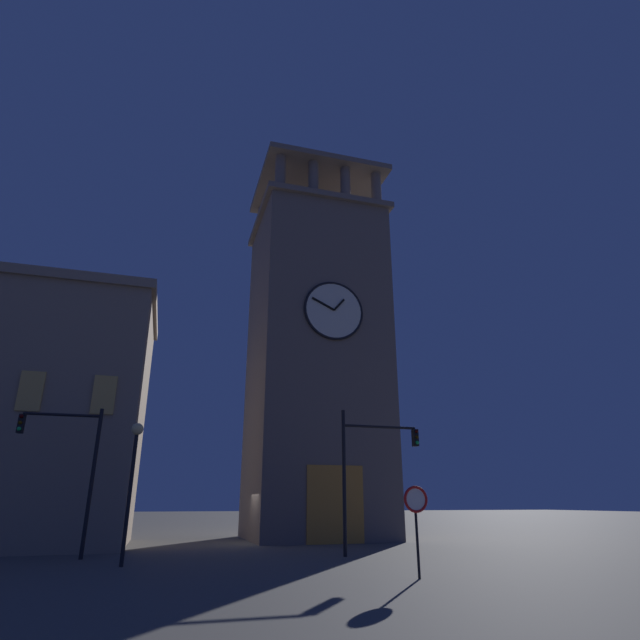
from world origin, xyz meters
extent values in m
plane|color=#56544F|center=(0.00, 0.00, 0.00)|extent=(200.00, 200.00, 0.00)
cube|color=#75665B|center=(-3.80, -2.06, 10.52)|extent=(8.10, 7.88, 21.05)
cube|color=#75665B|center=(-3.80, -2.06, 21.25)|extent=(8.70, 8.48, 0.40)
cylinder|color=#75665B|center=(-7.25, 1.28, 22.77)|extent=(0.70, 0.70, 2.65)
cylinder|color=#75665B|center=(-4.95, 1.28, 22.77)|extent=(0.70, 0.70, 2.65)
cylinder|color=#75665B|center=(-2.65, 1.28, 22.77)|extent=(0.70, 0.70, 2.65)
cylinder|color=#75665B|center=(-0.35, 1.28, 22.77)|extent=(0.70, 0.70, 2.65)
cylinder|color=#75665B|center=(-7.25, -5.40, 22.77)|extent=(0.70, 0.70, 2.65)
cylinder|color=#75665B|center=(-4.95, -5.40, 22.77)|extent=(0.70, 0.70, 2.65)
cylinder|color=#75665B|center=(-2.65, -5.40, 22.77)|extent=(0.70, 0.70, 2.65)
cylinder|color=#75665B|center=(-0.35, -5.40, 22.77)|extent=(0.70, 0.70, 2.65)
cube|color=#75665B|center=(-3.80, -2.06, 24.30)|extent=(8.70, 8.48, 0.40)
cylinder|color=black|center=(-3.80, -2.06, 26.14)|extent=(0.12, 0.12, 3.28)
cylinder|color=silver|center=(-3.80, 1.94, 13.10)|extent=(3.63, 0.12, 3.63)
torus|color=black|center=(-3.80, 1.96, 13.10)|extent=(3.79, 0.16, 3.79)
cube|color=black|center=(-4.12, 2.04, 13.48)|extent=(0.73, 0.06, 0.84)
cube|color=black|center=(-3.10, 2.04, 13.43)|extent=(1.45, 0.06, 0.76)
cube|color=orange|center=(-3.80, 1.83, 2.00)|extent=(3.20, 0.24, 4.00)
cube|color=gray|center=(14.38, -0.27, 12.59)|extent=(15.74, 9.38, 0.50)
cube|color=#E0B259|center=(8.24, 4.27, 6.78)|extent=(1.00, 0.12, 1.80)
cube|color=#E0B259|center=(11.31, 4.27, 6.78)|extent=(1.00, 0.12, 1.80)
cylinder|color=black|center=(-2.15, 8.18, 2.96)|extent=(0.16, 0.16, 5.93)
cylinder|color=black|center=(-3.87, 8.18, 5.26)|extent=(3.44, 0.12, 0.12)
cube|color=black|center=(-5.59, 8.18, 4.84)|extent=(0.22, 0.30, 0.75)
sphere|color=#360505|center=(-5.59, 8.36, 5.11)|extent=(0.16, 0.16, 0.16)
sphere|color=#392705|center=(-5.59, 8.36, 4.86)|extent=(0.16, 0.16, 0.16)
sphere|color=#18C154|center=(-5.59, 8.36, 4.61)|extent=(0.16, 0.16, 0.16)
cylinder|color=black|center=(7.99, 6.24, 2.91)|extent=(0.16, 0.16, 5.81)
cylinder|color=black|center=(9.47, 6.24, 5.50)|extent=(2.95, 0.12, 0.12)
cube|color=black|center=(10.95, 6.24, 5.07)|extent=(0.22, 0.30, 0.75)
sphere|color=#360505|center=(10.95, 6.42, 5.35)|extent=(0.16, 0.16, 0.16)
sphere|color=#392705|center=(10.95, 6.42, 5.10)|extent=(0.16, 0.16, 0.16)
sphere|color=#18C154|center=(10.95, 6.42, 4.85)|extent=(0.16, 0.16, 0.16)
cylinder|color=black|center=(6.33, 9.25, 2.21)|extent=(0.14, 0.14, 4.43)
sphere|color=#F9DB8C|center=(6.33, 9.25, 4.65)|extent=(0.44, 0.44, 0.44)
cylinder|color=black|center=(-2.12, 14.77, 1.13)|extent=(0.08, 0.08, 2.27)
cylinder|color=white|center=(-2.12, 14.81, 2.17)|extent=(0.70, 0.04, 0.70)
torus|color=red|center=(-2.12, 14.83, 2.17)|extent=(0.78, 0.08, 0.78)
camera|label=1|loc=(5.24, 29.60, 2.10)|focal=28.62mm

